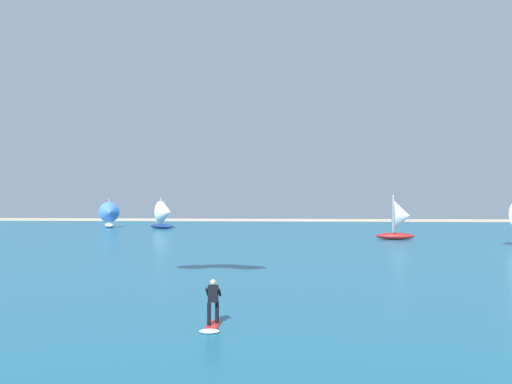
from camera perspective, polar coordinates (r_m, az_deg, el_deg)
ocean at (r=55.14m, az=2.78°, el=-5.32°), size 160.00×90.00×0.10m
kitesurfer at (r=19.96m, az=-4.57°, el=-12.16°), size 0.70×1.95×1.67m
sailboat_leading at (r=60.32m, az=14.82°, el=-2.76°), size 4.10×3.49×4.75m
sailboat_center_horizon at (r=82.80m, az=-15.01°, el=-2.28°), size 3.38×3.78×4.25m
sailboat_mid_right at (r=78.83m, az=-9.46°, el=-2.31°), size 3.99×3.54×4.48m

